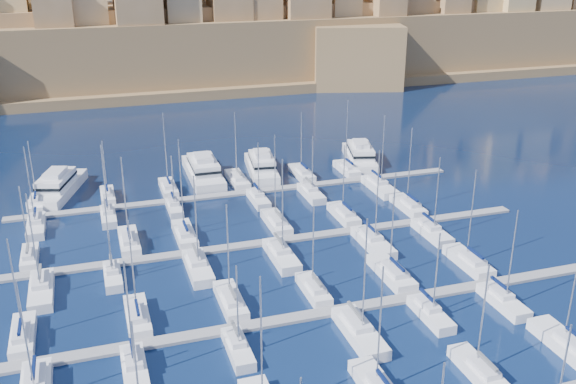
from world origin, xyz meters
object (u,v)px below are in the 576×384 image
object	(u,v)px
motor_yacht_a	(58,186)
motor_yacht_c	(262,166)
sailboat_4	(479,371)
motor_yacht_b	(203,170)
motor_yacht_d	(360,155)

from	to	relation	value
motor_yacht_a	motor_yacht_c	distance (m)	39.27
motor_yacht_a	sailboat_4	bearing A→B (deg)	-58.33
motor_yacht_a	motor_yacht_b	distance (m)	27.50
sailboat_4	motor_yacht_a	bearing A→B (deg)	121.67
motor_yacht_a	motor_yacht_c	bearing A→B (deg)	-0.75
motor_yacht_c	motor_yacht_d	bearing A→B (deg)	0.59
motor_yacht_c	sailboat_4	bearing A→B (deg)	-86.30
motor_yacht_b	motor_yacht_a	bearing A→B (deg)	-178.72
motor_yacht_b	motor_yacht_d	world-z (taller)	same
sailboat_4	motor_yacht_a	distance (m)	83.47
motor_yacht_d	motor_yacht_b	bearing A→B (deg)	178.46
motor_yacht_b	motor_yacht_c	distance (m)	11.83
motor_yacht_a	motor_yacht_d	world-z (taller)	same
motor_yacht_a	motor_yacht_c	size ratio (longest dim) A/B	1.07
sailboat_4	motor_yacht_a	size ratio (longest dim) A/B	0.72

